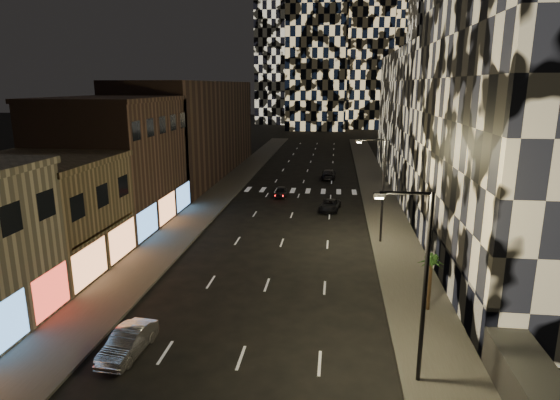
% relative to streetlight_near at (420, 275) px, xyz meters
% --- Properties ---
extents(sidewalk_left, '(4.00, 120.00, 0.15)m').
position_rel_streetlight_near_xyz_m(sidewalk_left, '(-18.35, 40.00, -5.28)').
color(sidewalk_left, '#47443F').
rests_on(sidewalk_left, ground).
extents(sidewalk_right, '(4.00, 120.00, 0.15)m').
position_rel_streetlight_near_xyz_m(sidewalk_right, '(1.65, 40.00, -5.28)').
color(sidewalk_right, '#47443F').
rests_on(sidewalk_right, ground).
extents(curb_left, '(0.20, 120.00, 0.15)m').
position_rel_streetlight_near_xyz_m(curb_left, '(-16.25, 40.00, -5.28)').
color(curb_left, '#4C4C47').
rests_on(curb_left, ground).
extents(curb_right, '(0.20, 120.00, 0.15)m').
position_rel_streetlight_near_xyz_m(curb_right, '(-0.45, 40.00, -5.28)').
color(curb_right, '#4C4C47').
rests_on(curb_right, ground).
extents(retail_tan, '(10.00, 10.00, 8.00)m').
position_rel_streetlight_near_xyz_m(retail_tan, '(-25.35, 11.00, -1.35)').
color(retail_tan, '#816D4D').
rests_on(retail_tan, ground).
extents(retail_brown, '(10.00, 15.00, 12.00)m').
position_rel_streetlight_near_xyz_m(retail_brown, '(-25.35, 23.50, 0.65)').
color(retail_brown, brown).
rests_on(retail_brown, ground).
extents(retail_filler_left, '(10.00, 40.00, 14.00)m').
position_rel_streetlight_near_xyz_m(retail_filler_left, '(-25.35, 50.00, 1.65)').
color(retail_filler_left, brown).
rests_on(retail_filler_left, ground).
extents(midrise_base, '(0.60, 25.00, 3.00)m').
position_rel_streetlight_near_xyz_m(midrise_base, '(3.95, 14.50, -3.85)').
color(midrise_base, '#383838').
rests_on(midrise_base, ground).
extents(plinth_right, '(2.00, 8.00, 2.00)m').
position_rel_streetlight_near_xyz_m(plinth_right, '(4.65, -2.00, -4.35)').
color(plinth_right, '#383838').
rests_on(plinth_right, ground).
extents(midrise_filler_right, '(16.00, 40.00, 18.00)m').
position_rel_streetlight_near_xyz_m(midrise_filler_right, '(11.65, 47.00, 3.65)').
color(midrise_filler_right, '#232326').
rests_on(midrise_filler_right, ground).
extents(streetlight_near, '(2.55, 0.25, 9.00)m').
position_rel_streetlight_near_xyz_m(streetlight_near, '(0.00, 0.00, 0.00)').
color(streetlight_near, black).
rests_on(streetlight_near, sidewalk_right).
extents(streetlight_far, '(2.55, 0.25, 9.00)m').
position_rel_streetlight_near_xyz_m(streetlight_far, '(0.00, 20.00, 0.00)').
color(streetlight_far, black).
rests_on(streetlight_far, sidewalk_right).
extents(car_silver_parked, '(1.80, 4.24, 1.36)m').
position_rel_streetlight_near_xyz_m(car_silver_parked, '(-14.15, 0.62, -4.67)').
color(car_silver_parked, '#9E9DA3').
rests_on(car_silver_parked, ground).
extents(car_dark_midlane, '(1.55, 3.70, 1.25)m').
position_rel_streetlight_near_xyz_m(car_dark_midlane, '(-10.51, 36.32, -4.73)').
color(car_dark_midlane, black).
rests_on(car_dark_midlane, ground).
extents(car_dark_oncoming, '(2.06, 4.85, 1.40)m').
position_rel_streetlight_near_xyz_m(car_dark_oncoming, '(-4.85, 48.49, -4.65)').
color(car_dark_oncoming, black).
rests_on(car_dark_oncoming, ground).
extents(car_dark_rightlane, '(2.56, 4.55, 1.20)m').
position_rel_streetlight_near_xyz_m(car_dark_rightlane, '(-4.35, 30.36, -4.75)').
color(car_dark_rightlane, black).
rests_on(car_dark_rightlane, ground).
extents(palm_tree, '(1.81, 1.81, 3.56)m').
position_rel_streetlight_near_xyz_m(palm_tree, '(1.99, 7.30, -2.27)').
color(palm_tree, '#47331E').
rests_on(palm_tree, sidewalk_right).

